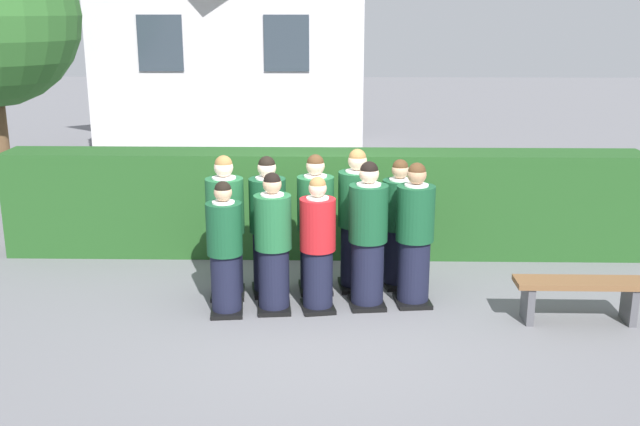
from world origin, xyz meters
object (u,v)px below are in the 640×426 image
student_in_red_blazer (318,248)px  student_rear_row_0 (226,230)px  student_front_row_0 (225,252)px  student_rear_row_4 (399,227)px  student_rear_row_1 (268,229)px  student_rear_row_2 (316,227)px  student_front_row_3 (368,238)px  student_front_row_4 (415,238)px  wooden_bench (580,291)px  student_rear_row_3 (357,223)px  student_front_row_1 (273,246)px

student_in_red_blazer → student_rear_row_0: size_ratio=0.91×
student_front_row_0 → student_rear_row_4: bearing=24.8°
student_in_red_blazer → student_rear_row_1: 0.79m
student_front_row_0 → student_rear_row_2: 1.22m
student_front_row_0 → student_in_red_blazer: size_ratio=0.99×
student_in_red_blazer → student_rear_row_4: student_rear_row_4 is taller
student_front_row_3 → student_rear_row_0: size_ratio=1.00×
student_in_red_blazer → student_rear_row_2: bearing=93.9°
student_front_row_4 → wooden_bench: 1.87m
student_front_row_0 → student_in_red_blazer: (1.02, 0.14, 0.01)m
student_rear_row_2 → wooden_bench: size_ratio=1.20×
student_rear_row_0 → wooden_bench: (3.94, -0.70, -0.46)m
wooden_bench → student_rear_row_0: bearing=170.0°
student_rear_row_1 → student_rear_row_2: size_ratio=1.00×
student_front_row_0 → student_front_row_4: size_ratio=0.91×
student_rear_row_1 → wooden_bench: size_ratio=1.19×
student_rear_row_2 → student_rear_row_4: 1.02m
student_rear_row_1 → student_rear_row_4: size_ratio=1.05×
student_in_red_blazer → student_rear_row_3: (0.45, 0.69, 0.09)m
student_front_row_0 → student_front_row_3: bearing=9.3°
student_front_row_1 → student_front_row_3: size_ratio=0.94×
student_in_red_blazer → student_rear_row_3: student_rear_row_3 is taller
student_front_row_0 → student_rear_row_2: student_rear_row_2 is taller
student_rear_row_3 → student_rear_row_1: bearing=-170.5°
student_front_row_1 → student_rear_row_0: (-0.59, 0.43, 0.05)m
student_front_row_4 → student_rear_row_0: student_rear_row_0 is taller
student_rear_row_3 → student_rear_row_4: bearing=10.3°
student_front_row_1 → student_rear_row_1: bearing=101.1°
student_rear_row_0 → student_rear_row_4: student_rear_row_0 is taller
student_rear_row_0 → student_rear_row_2: 1.06m
student_in_red_blazer → student_rear_row_4: size_ratio=0.97×
student_in_red_blazer → student_front_row_3: size_ratio=0.91×
student_in_red_blazer → student_rear_row_2: student_rear_row_2 is taller
student_in_red_blazer → student_rear_row_3: 0.83m
wooden_bench → student_in_red_blazer: bearing=174.2°
student_rear_row_2 → student_rear_row_3: bearing=11.1°
student_front_row_1 → student_rear_row_4: bearing=29.1°
student_in_red_blazer → wooden_bench: bearing=-5.8°
student_rear_row_2 → student_front_row_1: bearing=-126.1°
student_front_row_1 → student_front_row_3: (1.06, 0.16, 0.05)m
student_front_row_4 → wooden_bench: (1.75, -0.49, -0.44)m
student_front_row_1 → student_rear_row_2: (0.46, 0.62, 0.04)m
student_rear_row_1 → student_rear_row_2: student_rear_row_2 is taller
student_front_row_3 → student_rear_row_3: size_ratio=0.98×
student_rear_row_0 → student_rear_row_3: (1.54, 0.29, 0.01)m
student_in_red_blazer → student_rear_row_1: bearing=139.6°
student_rear_row_3 → student_rear_row_4: student_rear_row_3 is taller
student_front_row_3 → student_rear_row_1: 1.23m
student_rear_row_1 → student_rear_row_0: bearing=-167.3°
student_front_row_0 → student_front_row_4: 2.15m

